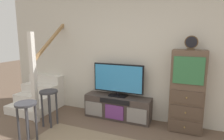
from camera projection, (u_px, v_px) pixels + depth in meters
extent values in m
cube|color=beige|center=(136.00, 54.00, 4.00)|extent=(6.40, 0.12, 2.70)
cube|color=#423833|center=(118.00, 107.00, 4.08)|extent=(1.39, 0.36, 0.48)
cube|color=gray|center=(94.00, 109.00, 4.09)|extent=(0.39, 0.02, 0.29)
cube|color=#70387F|center=(114.00, 112.00, 3.92)|extent=(0.39, 0.02, 0.29)
cube|color=gray|center=(137.00, 116.00, 3.74)|extent=(0.39, 0.02, 0.29)
cube|color=black|center=(114.00, 102.00, 3.88)|extent=(0.63, 0.02, 0.09)
cube|color=black|center=(118.00, 95.00, 4.06)|extent=(0.36, 0.22, 0.02)
cylinder|color=black|center=(118.00, 93.00, 4.05)|extent=(0.05, 0.05, 0.06)
cube|color=black|center=(118.00, 78.00, 3.99)|extent=(1.07, 0.05, 0.59)
cube|color=#338CCC|center=(118.00, 78.00, 3.96)|extent=(1.02, 0.01, 0.54)
cube|color=brown|center=(187.00, 91.00, 3.49)|extent=(0.58, 0.34, 1.48)
cube|color=#4E3C2F|center=(184.00, 127.00, 3.44)|extent=(0.53, 0.02, 0.23)
sphere|color=olive|center=(184.00, 127.00, 3.42)|extent=(0.03, 0.03, 0.03)
cube|color=#4E3C2F|center=(185.00, 112.00, 3.39)|extent=(0.53, 0.02, 0.23)
sphere|color=olive|center=(185.00, 113.00, 3.37)|extent=(0.03, 0.03, 0.03)
cube|color=#4E3C2F|center=(187.00, 97.00, 3.34)|extent=(0.53, 0.02, 0.23)
sphere|color=olive|center=(187.00, 98.00, 3.32)|extent=(0.03, 0.03, 0.03)
cube|color=#337042|center=(189.00, 71.00, 3.25)|extent=(0.49, 0.02, 0.47)
cube|color=#4C3823|center=(191.00, 49.00, 3.33)|extent=(0.13, 0.08, 0.02)
cylinder|color=brown|center=(191.00, 42.00, 3.31)|extent=(0.22, 0.04, 0.22)
cylinder|color=black|center=(191.00, 42.00, 3.29)|extent=(0.19, 0.01, 0.19)
cube|color=silver|center=(23.00, 111.00, 4.25)|extent=(0.90, 0.26, 0.19)
cube|color=silver|center=(32.00, 103.00, 4.47)|extent=(0.90, 0.26, 0.38)
cube|color=silver|center=(40.00, 96.00, 4.68)|extent=(0.90, 0.26, 0.57)
cube|color=silver|center=(47.00, 89.00, 4.90)|extent=(0.90, 0.26, 0.76)
cube|color=silver|center=(54.00, 83.00, 5.12)|extent=(0.90, 0.26, 0.95)
cube|color=silver|center=(34.00, 79.00, 3.79)|extent=(0.09, 0.09, 1.80)
cube|color=#9E7547|center=(54.00, 37.00, 4.24)|extent=(0.06, 1.33, 0.99)
cylinder|color=#333338|center=(18.00, 125.00, 3.10)|extent=(0.04, 0.04, 0.65)
cylinder|color=#333338|center=(27.00, 127.00, 3.03)|extent=(0.04, 0.04, 0.65)
cylinder|color=#333338|center=(27.00, 120.00, 3.27)|extent=(0.04, 0.04, 0.65)
cylinder|color=#333338|center=(36.00, 122.00, 3.20)|extent=(0.04, 0.04, 0.65)
cylinder|color=#333338|center=(26.00, 104.00, 3.09)|extent=(0.34, 0.34, 0.03)
cylinder|color=#333338|center=(42.00, 110.00, 3.69)|extent=(0.04, 0.04, 0.66)
cylinder|color=#333338|center=(50.00, 112.00, 3.61)|extent=(0.04, 0.04, 0.66)
cylinder|color=#333338|center=(49.00, 107.00, 3.85)|extent=(0.04, 0.04, 0.66)
cylinder|color=#333338|center=(57.00, 108.00, 3.78)|extent=(0.04, 0.04, 0.66)
cylinder|color=#333338|center=(49.00, 92.00, 3.67)|extent=(0.34, 0.34, 0.03)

